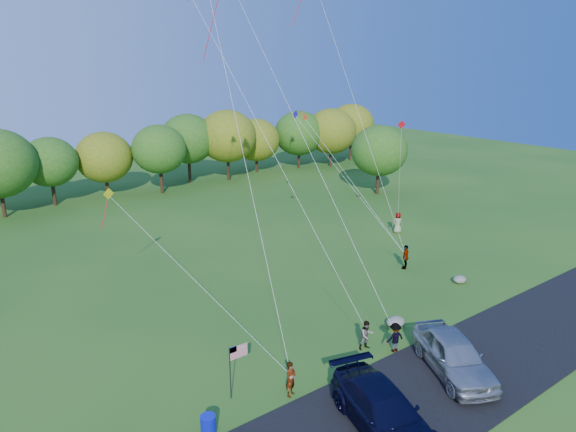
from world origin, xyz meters
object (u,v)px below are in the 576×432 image
(flyer_d, at_px, (406,257))
(flyer_e, at_px, (398,223))
(flyer_a, at_px, (291,379))
(flyer_c, at_px, (395,337))
(minivan_silver, at_px, (454,355))
(flyer_b, at_px, (367,335))
(trash_barrel, at_px, (208,426))
(minivan_navy, at_px, (384,411))

(flyer_d, xyz_separation_m, flyer_e, (5.43, 5.62, 0.02))
(flyer_a, distance_m, flyer_c, 6.27)
(minivan_silver, relative_size, flyer_a, 3.30)
(flyer_b, bearing_deg, flyer_e, 49.09)
(minivan_silver, bearing_deg, flyer_b, 139.66)
(flyer_b, height_order, flyer_d, flyer_d)
(trash_barrel, bearing_deg, flyer_c, -0.55)
(flyer_c, height_order, flyer_d, flyer_d)
(flyer_b, distance_m, flyer_c, 1.39)
(flyer_c, bearing_deg, trash_barrel, 10.60)
(minivan_navy, xyz_separation_m, trash_barrel, (-5.64, 3.80, -0.45))
(flyer_b, relative_size, trash_barrel, 1.70)
(flyer_c, relative_size, trash_barrel, 1.70)
(trash_barrel, bearing_deg, minivan_navy, -33.95)
(flyer_b, relative_size, flyer_c, 1.00)
(minivan_silver, relative_size, flyer_d, 3.09)
(flyer_c, height_order, flyer_e, flyer_e)
(flyer_d, bearing_deg, flyer_e, -165.78)
(flyer_c, xyz_separation_m, trash_barrel, (-10.35, 0.10, -0.32))
(flyer_b, distance_m, flyer_d, 11.25)
(minivan_navy, bearing_deg, flyer_e, 55.43)
(flyer_a, bearing_deg, minivan_navy, -95.87)
(minivan_navy, bearing_deg, trash_barrel, 160.69)
(minivan_silver, xyz_separation_m, trash_barrel, (-11.08, 3.00, -0.52))
(flyer_a, distance_m, trash_barrel, 4.10)
(flyer_c, distance_m, flyer_d, 11.02)
(minivan_navy, height_order, flyer_b, minivan_navy)
(minivan_silver, xyz_separation_m, flyer_a, (-7.01, 3.14, -0.16))
(minivan_silver, distance_m, flyer_d, 12.54)
(minivan_navy, xyz_separation_m, minivan_silver, (5.45, 0.80, 0.07))
(flyer_d, height_order, trash_barrel, flyer_d)
(minivan_navy, height_order, trash_barrel, minivan_navy)
(flyer_c, height_order, trash_barrel, flyer_c)
(flyer_a, xyz_separation_m, trash_barrel, (-4.08, -0.14, -0.36))
(flyer_b, relative_size, flyer_d, 0.88)
(minivan_silver, distance_m, flyer_b, 4.25)
(minivan_silver, bearing_deg, flyer_c, 130.09)
(flyer_d, bearing_deg, flyer_c, 6.82)
(minivan_silver, height_order, flyer_a, minivan_silver)
(minivan_silver, height_order, trash_barrel, minivan_silver)
(minivan_navy, bearing_deg, flyer_d, 53.05)
(minivan_navy, relative_size, minivan_silver, 1.08)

